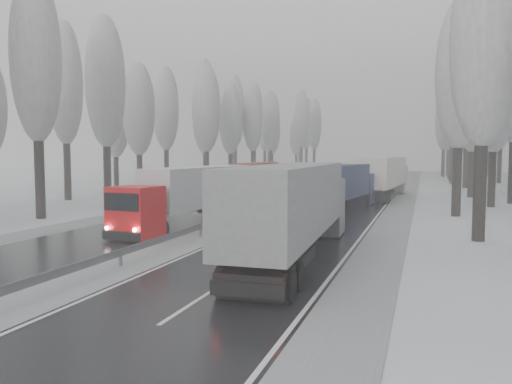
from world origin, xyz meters
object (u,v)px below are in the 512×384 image
Objects in this scene: truck_grey_tarp at (297,204)px; truck_red_red at (254,178)px; truck_blue_box at (340,185)px; box_truck_distant at (388,170)px; truck_cream_box at (386,174)px; truck_red_white at (195,191)px.

truck_red_red is at bearing 110.26° from truck_grey_tarp.
truck_blue_box reaches higher than box_truck_distant.
truck_cream_box reaches higher than truck_red_white.
truck_blue_box is 1.90× the size of box_truck_distant.
box_truck_distant is (-1.66, 83.25, -1.01)m from truck_grey_tarp.
truck_grey_tarp is 33.56m from truck_cream_box.
truck_grey_tarp is 0.97× the size of truck_cream_box.
truck_red_white is 1.01× the size of truck_red_red.
truck_red_white is at bearing 134.35° from truck_grey_tarp.
truck_grey_tarp reaches higher than truck_red_white.
truck_blue_box is (-1.03, 18.58, -0.25)m from truck_grey_tarp.
truck_blue_box is at bearing 90.73° from truck_grey_tarp.
truck_cream_box is at bearing 70.41° from truck_red_white.
truck_cream_box reaches higher than truck_red_red.
truck_red_red is (-10.21, 8.27, -0.02)m from truck_blue_box.
truck_grey_tarp is at bearing -72.80° from truck_red_red.
truck_blue_box is 1.00× the size of truck_red_white.
truck_blue_box is 15.16m from truck_cream_box.
truck_red_white is (-10.73, -24.85, -0.32)m from truck_cream_box.
truck_red_white is (-9.24, 8.68, -0.25)m from truck_grey_tarp.
truck_blue_box is at bearing -92.24° from box_truck_distant.
truck_red_red is (-9.59, -56.40, 0.74)m from box_truck_distant.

